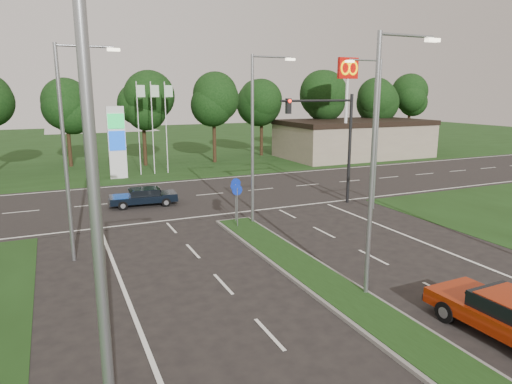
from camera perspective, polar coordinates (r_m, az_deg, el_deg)
name	(u,v)px	position (r m, az deg, el deg)	size (l,w,h in m)	color
verge_far	(127,148)	(62.22, -15.83, 5.33)	(160.00, 50.00, 0.02)	black
cross_road	(196,196)	(32.25, -7.47, -0.46)	(160.00, 12.00, 0.02)	black
median_kerb	(385,324)	(15.26, 15.79, -15.59)	(2.00, 26.00, 0.12)	slate
commercial_building	(354,139)	(52.55, 12.11, 6.51)	(16.00, 9.00, 4.00)	gray
streetlight_median_near	(378,154)	(15.84, 15.02, 4.63)	(2.53, 0.22, 9.00)	gray
streetlight_median_far	(256,131)	(24.38, -0.01, 7.61)	(2.53, 0.22, 9.00)	gray
streetlight_left_near	(114,244)	(6.52, -17.37, -6.21)	(2.53, 0.22, 9.00)	gray
streetlight_left_far	(69,143)	(20.27, -22.34, 5.73)	(2.53, 0.22, 9.00)	gray
streetlight_right_far	(375,127)	(28.47, 14.60, 7.90)	(2.53, 0.22, 9.00)	gray
traffic_signal	(333,132)	(29.16, 9.60, 7.38)	(5.10, 0.42, 7.00)	black
median_signs	(236,193)	(24.86, -2.49, -0.16)	(1.16, 1.76, 2.38)	gray
gas_pylon	(119,140)	(39.74, -16.71, 6.20)	(5.80, 1.26, 8.00)	silver
mcdonalds_sign	(347,83)	(46.70, 11.36, 13.21)	(2.20, 0.47, 10.40)	silver
treeline_far	(148,95)	(46.98, -13.36, 11.70)	(6.00, 6.00, 9.90)	black
navy_sedan	(144,197)	(29.88, -13.88, -0.55)	(4.23, 2.00, 1.13)	black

